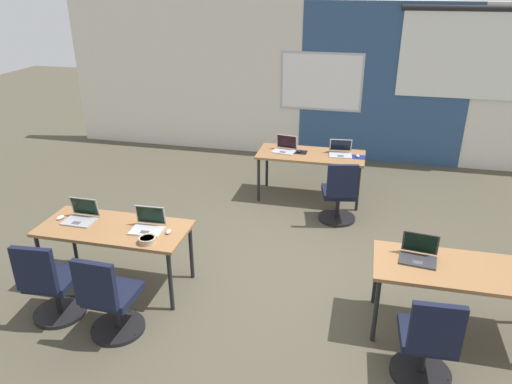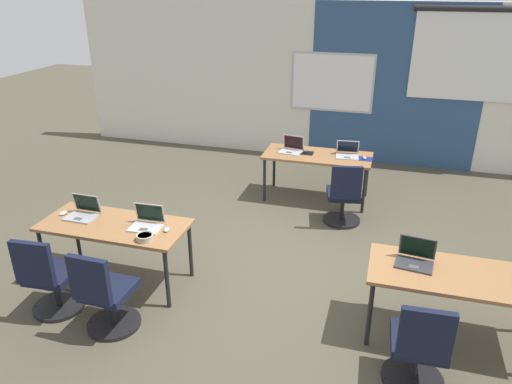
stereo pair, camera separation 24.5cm
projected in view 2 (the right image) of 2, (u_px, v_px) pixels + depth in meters
name	position (u px, v px, depth m)	size (l,w,h in m)	color
ground_plane	(283.00, 275.00, 5.56)	(24.00, 24.00, 0.00)	#4C4738
back_wall_assembly	(340.00, 83.00, 8.66)	(10.00, 0.27, 2.80)	silver
desk_near_left	(114.00, 228.00, 5.21)	(1.60, 0.70, 0.72)	olive
desk_near_right	(459.00, 280.00, 4.32)	(1.60, 0.70, 0.72)	olive
desk_far_center	(317.00, 158.00, 7.22)	(1.60, 0.70, 0.72)	olive
laptop_near_left_inner	(147.00, 222.00, 5.10)	(0.34, 0.29, 0.24)	#B7B7BC
mouse_near_left_inner	(167.00, 229.00, 5.03)	(0.07, 0.11, 0.03)	#B2B2B7
chair_near_left_inner	(106.00, 298.00, 4.55)	(0.52, 0.55, 0.92)	black
laptop_near_right_inner	(415.00, 258.00, 4.44)	(0.36, 0.31, 0.24)	#333338
chair_near_right_inner	(418.00, 352.00, 3.89)	(0.52, 0.55, 0.92)	black
laptop_far_right	(347.00, 153.00, 7.11)	(0.36, 0.35, 0.22)	#B7B7BC
mousepad_far_right	(364.00, 159.00, 7.03)	(0.22, 0.19, 0.00)	navy
mouse_far_right	(365.00, 158.00, 7.02)	(0.08, 0.11, 0.03)	#B2B2B7
chair_far_right	(344.00, 199.00, 6.57)	(0.52, 0.57, 0.92)	black
laptop_far_left	(291.00, 149.00, 7.30)	(0.37, 0.32, 0.24)	#B7B7BC
mousepad_far_left	(306.00, 153.00, 7.26)	(0.22, 0.19, 0.00)	black
mouse_far_left	(306.00, 152.00, 7.25)	(0.09, 0.11, 0.03)	black
laptop_near_left_end	(83.00, 212.00, 5.32)	(0.33, 0.28, 0.23)	#9E9EA3
mouse_near_left_end	(63.00, 213.00, 5.38)	(0.08, 0.11, 0.03)	silver
chair_near_left_end	(50.00, 281.00, 4.80)	(0.52, 0.56, 0.92)	black
snack_bowl	(145.00, 237.00, 4.85)	(0.18, 0.18, 0.06)	tan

